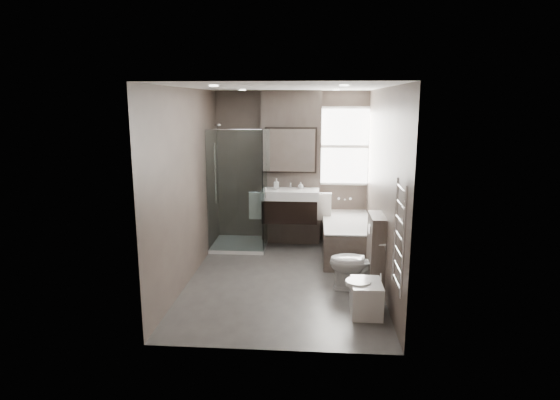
# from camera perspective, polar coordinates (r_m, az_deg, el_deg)

# --- Properties ---
(room) EXTENTS (2.70, 3.90, 2.70)m
(room) POSITION_cam_1_polar(r_m,az_deg,el_deg) (6.24, 0.53, 1.56)
(room) COLOR #464441
(room) RESTS_ON ground
(vanity_pier) EXTENTS (1.00, 0.25, 2.60)m
(vanity_pier) POSITION_cam_1_polar(r_m,az_deg,el_deg) (7.99, 1.38, 3.86)
(vanity_pier) COLOR #524741
(vanity_pier) RESTS_ON ground
(vanity) EXTENTS (0.95, 0.47, 0.66)m
(vanity) POSITION_cam_1_polar(r_m,az_deg,el_deg) (7.74, 1.23, -0.61)
(vanity) COLOR black
(vanity) RESTS_ON vanity_pier
(mirror_cabinet) EXTENTS (0.86, 0.08, 0.76)m
(mirror_cabinet) POSITION_cam_1_polar(r_m,az_deg,el_deg) (7.78, 1.33, 6.09)
(mirror_cabinet) COLOR black
(mirror_cabinet) RESTS_ON vanity_pier
(towel_left) EXTENTS (0.24, 0.06, 0.44)m
(towel_left) POSITION_cam_1_polar(r_m,az_deg,el_deg) (7.78, -2.91, -0.72)
(towel_left) COLOR white
(towel_left) RESTS_ON vanity_pier
(towel_right) EXTENTS (0.24, 0.06, 0.44)m
(towel_right) POSITION_cam_1_polar(r_m,az_deg,el_deg) (7.72, 5.37, -0.86)
(towel_right) COLOR white
(towel_right) RESTS_ON vanity_pier
(shower_enclosure) EXTENTS (0.90, 0.90, 2.00)m
(shower_enclosure) POSITION_cam_1_polar(r_m,az_deg,el_deg) (7.80, -4.33, -2.43)
(shower_enclosure) COLOR white
(shower_enclosure) RESTS_ON ground
(bathtub) EXTENTS (0.75, 1.60, 0.57)m
(bathtub) POSITION_cam_1_polar(r_m,az_deg,el_deg) (7.54, 8.13, -4.42)
(bathtub) COLOR #524741
(bathtub) RESTS_ON ground
(window) EXTENTS (0.98, 0.06, 1.33)m
(window) POSITION_cam_1_polar(r_m,az_deg,el_deg) (8.05, 7.89, 6.50)
(window) COLOR white
(window) RESTS_ON room
(toilet) EXTENTS (0.76, 0.50, 0.73)m
(toilet) POSITION_cam_1_polar(r_m,az_deg,el_deg) (6.21, 9.37, -7.59)
(toilet) COLOR white
(toilet) RESTS_ON ground
(cistern_box) EXTENTS (0.19, 0.55, 1.00)m
(cistern_box) POSITION_cam_1_polar(r_m,az_deg,el_deg) (6.23, 11.60, -6.30)
(cistern_box) COLOR #524741
(cistern_box) RESTS_ON ground
(bidet) EXTENTS (0.41, 0.48, 0.50)m
(bidet) POSITION_cam_1_polar(r_m,az_deg,el_deg) (5.62, 10.40, -11.56)
(bidet) COLOR white
(bidet) RESTS_ON ground
(towel_radiator) EXTENTS (0.03, 0.49, 1.10)m
(towel_radiator) POSITION_cam_1_polar(r_m,az_deg,el_deg) (4.78, 14.36, -4.29)
(towel_radiator) COLOR silver
(towel_radiator) RESTS_ON room
(soap_bottle_a) EXTENTS (0.08, 0.08, 0.18)m
(soap_bottle_a) POSITION_cam_1_polar(r_m,az_deg,el_deg) (7.72, -0.43, 1.99)
(soap_bottle_a) COLOR white
(soap_bottle_a) RESTS_ON vanity
(soap_bottle_b) EXTENTS (0.09, 0.09, 0.12)m
(soap_bottle_b) POSITION_cam_1_polar(r_m,az_deg,el_deg) (7.75, 2.54, 1.79)
(soap_bottle_b) COLOR white
(soap_bottle_b) RESTS_ON vanity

